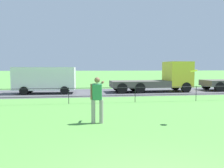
# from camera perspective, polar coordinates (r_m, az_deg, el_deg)

# --- Properties ---
(street_strip) EXTENTS (80.00, 6.38, 0.01)m
(street_strip) POSITION_cam_1_polar(r_m,az_deg,el_deg) (19.32, -4.23, -2.21)
(street_strip) COLOR #4C4C51
(street_strip) RESTS_ON ground
(park_fence) EXTENTS (29.03, 0.04, 1.00)m
(park_fence) POSITION_cam_1_polar(r_m,az_deg,el_deg) (13.44, -2.49, -2.21)
(park_fence) COLOR black
(park_fence) RESTS_ON ground
(person_thrower) EXTENTS (0.61, 0.76, 1.83)m
(person_thrower) POSITION_cam_1_polar(r_m,az_deg,el_deg) (8.58, -3.90, -3.78)
(person_thrower) COLOR gray
(person_thrower) RESTS_ON ground
(frisbee) EXTENTS (0.30, 0.30, 0.09)m
(frisbee) POSITION_cam_1_polar(r_m,az_deg,el_deg) (9.03, 20.70, 3.28)
(frisbee) COLOR yellow
(panel_van_center) EXTENTS (5.07, 2.25, 2.24)m
(panel_van_center) POSITION_cam_1_polar(r_m,az_deg,el_deg) (19.25, -17.10, 1.37)
(panel_van_center) COLOR white
(panel_van_center) RESTS_ON ground
(flatbed_truck_right) EXTENTS (7.33, 2.51, 2.75)m
(flatbed_truck_right) POSITION_cam_1_polar(r_m,az_deg,el_deg) (20.43, 13.09, 1.46)
(flatbed_truck_right) COLOR yellow
(flatbed_truck_right) RESTS_ON ground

